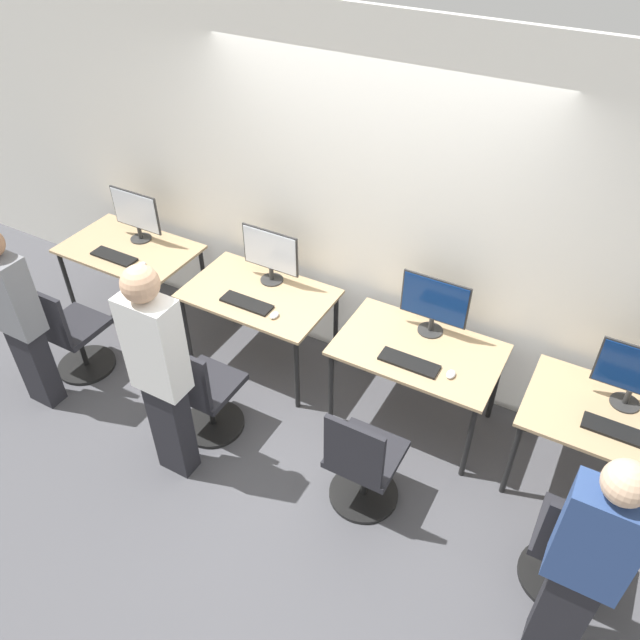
# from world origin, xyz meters

# --- Properties ---
(ground_plane) EXTENTS (20.00, 20.00, 0.00)m
(ground_plane) POSITION_xyz_m (0.00, 0.00, 0.00)
(ground_plane) COLOR #4C4C51
(wall_back) EXTENTS (12.00, 0.05, 2.80)m
(wall_back) POSITION_xyz_m (0.00, 0.86, 1.40)
(wall_back) COLOR silver
(wall_back) RESTS_ON ground_plane
(desk_far_left) EXTENTS (1.17, 0.73, 0.73)m
(desk_far_left) POSITION_xyz_m (-2.04, 0.37, 0.65)
(desk_far_left) COLOR tan
(desk_far_left) RESTS_ON ground_plane
(monitor_far_left) EXTENTS (0.50, 0.19, 0.46)m
(monitor_far_left) POSITION_xyz_m (-2.04, 0.53, 0.98)
(monitor_far_left) COLOR #2D2D2D
(monitor_far_left) RESTS_ON desk_far_left
(keyboard_far_left) EXTENTS (0.42, 0.14, 0.02)m
(keyboard_far_left) POSITION_xyz_m (-2.04, 0.19, 0.74)
(keyboard_far_left) COLOR black
(keyboard_far_left) RESTS_ON desk_far_left
(mouse_far_left) EXTENTS (0.06, 0.09, 0.03)m
(mouse_far_left) POSITION_xyz_m (-1.74, 0.20, 0.74)
(mouse_far_left) COLOR silver
(mouse_far_left) RESTS_ON desk_far_left
(office_chair_far_left) EXTENTS (0.48, 0.48, 0.91)m
(office_chair_far_left) POSITION_xyz_m (-1.96, -0.48, 0.38)
(office_chair_far_left) COLOR black
(office_chair_far_left) RESTS_ON ground_plane
(person_far_left) EXTENTS (0.36, 0.21, 1.57)m
(person_far_left) POSITION_xyz_m (-1.96, -0.85, 0.85)
(person_far_left) COLOR #232328
(person_far_left) RESTS_ON ground_plane
(desk_left) EXTENTS (1.17, 0.73, 0.73)m
(desk_left) POSITION_xyz_m (-0.68, 0.37, 0.65)
(desk_left) COLOR tan
(desk_left) RESTS_ON ground_plane
(monitor_left) EXTENTS (0.50, 0.19, 0.46)m
(monitor_left) POSITION_xyz_m (-0.68, 0.57, 0.98)
(monitor_left) COLOR #2D2D2D
(monitor_left) RESTS_ON desk_left
(keyboard_left) EXTENTS (0.42, 0.14, 0.02)m
(keyboard_left) POSITION_xyz_m (-0.68, 0.20, 0.74)
(keyboard_left) COLOR black
(keyboard_left) RESTS_ON desk_left
(mouse_left) EXTENTS (0.06, 0.09, 0.03)m
(mouse_left) POSITION_xyz_m (-0.41, 0.17, 0.74)
(mouse_left) COLOR silver
(mouse_left) RESTS_ON desk_left
(office_chair_left) EXTENTS (0.48, 0.48, 0.91)m
(office_chair_left) POSITION_xyz_m (-0.62, -0.49, 0.38)
(office_chair_left) COLOR black
(office_chair_left) RESTS_ON ground_plane
(person_left) EXTENTS (0.36, 0.23, 1.73)m
(person_left) POSITION_xyz_m (-0.60, -0.86, 0.96)
(person_left) COLOR #232328
(person_left) RESTS_ON ground_plane
(desk_right) EXTENTS (1.17, 0.73, 0.73)m
(desk_right) POSITION_xyz_m (0.68, 0.37, 0.65)
(desk_right) COLOR tan
(desk_right) RESTS_ON ground_plane
(monitor_right) EXTENTS (0.50, 0.19, 0.46)m
(monitor_right) POSITION_xyz_m (0.68, 0.59, 0.98)
(monitor_right) COLOR #2D2D2D
(monitor_right) RESTS_ON desk_right
(keyboard_right) EXTENTS (0.42, 0.14, 0.02)m
(keyboard_right) POSITION_xyz_m (0.68, 0.19, 0.74)
(keyboard_right) COLOR black
(keyboard_right) RESTS_ON desk_right
(mouse_right) EXTENTS (0.06, 0.09, 0.03)m
(mouse_right) POSITION_xyz_m (0.97, 0.21, 0.74)
(mouse_right) COLOR silver
(mouse_right) RESTS_ON desk_right
(office_chair_right) EXTENTS (0.48, 0.48, 0.91)m
(office_chair_right) POSITION_xyz_m (0.68, -0.50, 0.38)
(office_chair_right) COLOR black
(office_chair_right) RESTS_ON ground_plane
(desk_far_right) EXTENTS (1.17, 0.73, 0.73)m
(desk_far_right) POSITION_xyz_m (2.04, 0.37, 0.65)
(desk_far_right) COLOR tan
(desk_far_right) RESTS_ON ground_plane
(monitor_far_right) EXTENTS (0.50, 0.19, 0.46)m
(monitor_far_right) POSITION_xyz_m (2.04, 0.52, 0.98)
(monitor_far_right) COLOR #2D2D2D
(monitor_far_right) RESTS_ON desk_far_right
(keyboard_far_right) EXTENTS (0.42, 0.14, 0.02)m
(keyboard_far_right) POSITION_xyz_m (2.04, 0.24, 0.74)
(keyboard_far_right) COLOR black
(keyboard_far_right) RESTS_ON desk_far_right
(office_chair_far_right) EXTENTS (0.48, 0.48, 0.91)m
(office_chair_far_right) POSITION_xyz_m (1.99, -0.47, 0.38)
(office_chair_far_right) COLOR black
(office_chair_far_right) RESTS_ON ground_plane
(person_far_right) EXTENTS (0.36, 0.21, 1.59)m
(person_far_right) POSITION_xyz_m (2.02, -0.83, 0.87)
(person_far_right) COLOR #232328
(person_far_right) RESTS_ON ground_plane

